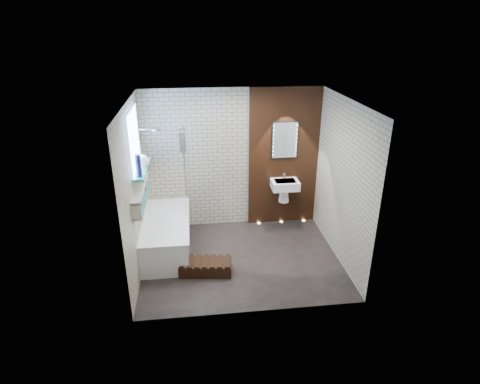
{
  "coord_description": "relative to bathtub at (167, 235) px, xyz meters",
  "views": [
    {
      "loc": [
        -0.7,
        -5.53,
        3.66
      ],
      "look_at": [
        0.0,
        0.15,
        1.15
      ],
      "focal_mm": 29.62,
      "sensor_mm": 36.0,
      "label": 1
    }
  ],
  "objects": [
    {
      "name": "led_mirror",
      "position": [
        2.17,
        0.78,
        1.36
      ],
      "size": [
        0.5,
        0.02,
        0.7
      ],
      "color": "black",
      "rests_on": "walnut_panel"
    },
    {
      "name": "floor_uplights",
      "position": [
        2.17,
        0.75,
        -0.29
      ],
      "size": [
        0.96,
        0.06,
        0.01
      ],
      "color": "#FFD899",
      "rests_on": "ground"
    },
    {
      "name": "bathtub",
      "position": [
        0.0,
        0.0,
        0.0
      ],
      "size": [
        0.79,
        1.74,
        0.7
      ],
      "color": "white",
      "rests_on": "ground"
    },
    {
      "name": "clerestory_window",
      "position": [
        -0.34,
        -0.1,
        1.61
      ],
      "size": [
        0.18,
        1.0,
        0.94
      ],
      "color": "#7FADE0",
      "rests_on": "room_shell"
    },
    {
      "name": "walnut_step",
      "position": [
        0.62,
        -0.75,
        -0.2
      ],
      "size": [
        0.84,
        0.45,
        0.18
      ],
      "primitive_type": "cube",
      "rotation": [
        0.0,
        0.0,
        -0.11
      ],
      "color": "black",
      "rests_on": "ground"
    },
    {
      "name": "bath_screen",
      "position": [
        0.35,
        0.44,
        0.99
      ],
      "size": [
        0.01,
        0.78,
        1.4
      ],
      "primitive_type": "cube",
      "color": "white",
      "rests_on": "bathtub"
    },
    {
      "name": "towel",
      "position": [
        0.35,
        0.31,
        1.56
      ],
      "size": [
        0.1,
        0.26,
        0.33
      ],
      "primitive_type": "cube",
      "color": "black",
      "rests_on": "bath_screen"
    },
    {
      "name": "sill_vases",
      "position": [
        -0.28,
        -0.13,
        1.37
      ],
      "size": [
        0.19,
        0.58,
        0.33
      ],
      "color": "white",
      "rests_on": "clerestory_window"
    },
    {
      "name": "room_shell",
      "position": [
        1.22,
        -0.45,
        1.01
      ],
      "size": [
        3.24,
        3.2,
        2.6
      ],
      "color": "tan",
      "rests_on": "ground"
    },
    {
      "name": "walnut_panel",
      "position": [
        2.17,
        0.82,
        1.01
      ],
      "size": [
        1.3,
        0.06,
        2.6
      ],
      "primitive_type": "cube",
      "color": "black",
      "rests_on": "ground"
    },
    {
      "name": "display_niche",
      "position": [
        -0.31,
        -0.3,
        0.91
      ],
      "size": [
        0.14,
        1.3,
        0.26
      ],
      "color": "#227E76",
      "rests_on": "room_shell"
    },
    {
      "name": "ground",
      "position": [
        1.22,
        -0.45,
        -0.29
      ],
      "size": [
        3.2,
        3.2,
        0.0
      ],
      "primitive_type": "plane",
      "color": "black",
      "rests_on": "ground"
    },
    {
      "name": "washbasin",
      "position": [
        2.17,
        0.62,
        0.5
      ],
      "size": [
        0.5,
        0.36,
        0.58
      ],
      "color": "white",
      "rests_on": "walnut_panel"
    },
    {
      "name": "shower_head",
      "position": [
        -0.08,
        0.5,
        1.71
      ],
      "size": [
        0.18,
        0.18,
        0.02
      ],
      "primitive_type": "cylinder",
      "color": "silver",
      "rests_on": "room_shell"
    },
    {
      "name": "niche_bottles",
      "position": [
        -0.31,
        -0.29,
        0.87
      ],
      "size": [
        0.07,
        0.77,
        0.16
      ],
      "color": "#A25A19",
      "rests_on": "display_niche"
    }
  ]
}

